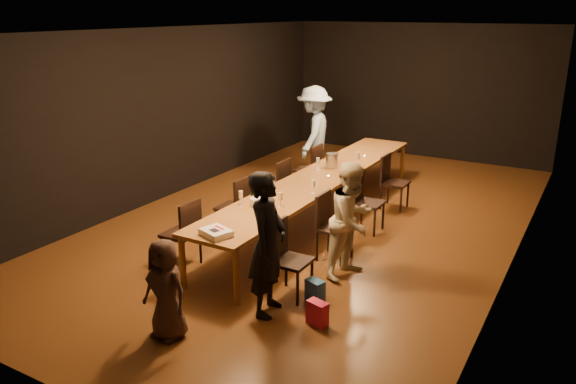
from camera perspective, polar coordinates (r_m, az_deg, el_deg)
The scene contains 30 objects.
ground at distance 9.18m, azimuth 3.14°, elevation -2.92°, with size 10.00×10.00×0.00m, color #4A2A12.
room_shell at distance 8.66m, azimuth 3.38°, elevation 10.01°, with size 6.04×10.04×3.02m.
table at distance 8.96m, azimuth 3.22°, elevation 1.27°, with size 0.90×6.00×0.75m.
chair_right_0 at distance 6.68m, azimuth 0.38°, elevation -6.94°, with size 0.42×0.42×0.93m, color black, non-canonical shape.
chair_right_1 at distance 7.66m, azimuth 4.81°, elevation -3.61°, with size 0.42×0.42×0.93m, color black, non-canonical shape.
chair_right_2 at distance 8.70m, azimuth 8.19°, elevation -1.04°, with size 0.42×0.42×0.93m, color black, non-canonical shape.
chair_right_3 at distance 9.77m, azimuth 10.83°, elevation 0.97°, with size 0.42×0.42×0.93m, color black, non-canonical shape.
chair_left_0 at distance 7.59m, azimuth -10.89°, elevation -4.10°, with size 0.42×0.42×0.93m, color black, non-canonical shape.
chair_left_1 at distance 8.47m, azimuth -5.64°, elevation -1.48°, with size 0.42×0.42×0.93m, color black, non-canonical shape.
chair_left_2 at distance 9.42m, azimuth -1.43°, elevation 0.64°, with size 0.42×0.42×0.93m, color black, non-canonical shape.
chair_left_3 at distance 10.42m, azimuth 2.00°, elevation 2.37°, with size 0.42×0.42×0.93m, color black, non-canonical shape.
woman_birthday at distance 6.20m, azimuth -2.10°, elevation -5.32°, with size 0.61×0.40×1.66m, color black.
woman_tan at distance 7.13m, azimuth 6.53°, elevation -2.86°, with size 0.74×0.57×1.51m, color beige.
man_blue at distance 11.14m, azimuth 2.65°, elevation 5.93°, with size 1.22×0.70×1.88m, color #92B7E1.
child at distance 6.00m, azimuth -12.35°, elevation -9.63°, with size 0.53×0.35×1.09m, color #422D25.
gift_bag_red at distance 6.26m, azimuth 3.00°, elevation -12.19°, with size 0.23×0.13×0.27m, color #DA2049.
gift_bag_blue at distance 6.72m, azimuth 2.77°, elevation -9.98°, with size 0.22×0.14×0.27m, color #2660A8.
birthday_cake at distance 6.66m, azimuth -7.31°, elevation -4.12°, with size 0.41×0.37×0.08m.
plate_stack at distance 7.58m, azimuth -3.12°, elevation -1.04°, with size 0.21×0.21×0.12m, color white.
champagne_bottle at distance 7.90m, azimuth -3.53°, elevation 0.64°, with size 0.08×0.08×0.35m, color black, non-canonical shape.
ice_bucket at distance 9.48m, azimuth 4.50°, elevation 3.24°, with size 0.21×0.21×0.23m, color silver.
wineglass_0 at distance 7.62m, azimuth -4.81°, elevation -0.63°, with size 0.06×0.06×0.21m, color beige, non-canonical shape.
wineglass_1 at distance 7.53m, azimuth -0.78°, elevation -0.79°, with size 0.06×0.06×0.21m, color beige, non-canonical shape.
wineglass_2 at distance 7.96m, azimuth -1.57°, elevation 0.25°, with size 0.06×0.06×0.21m, color silver, non-canonical shape.
wineglass_3 at distance 8.09m, azimuth 2.57°, elevation 0.55°, with size 0.06×0.06×0.21m, color beige, non-canonical shape.
wineglass_4 at distance 9.30m, azimuth 3.07°, elevation 2.88°, with size 0.06×0.06×0.21m, color silver, non-canonical shape.
wineglass_5 at distance 9.73m, azimuth 7.10°, elevation 3.46°, with size 0.06×0.06×0.21m, color silver, non-canonical shape.
tealight_near at distance 7.33m, azimuth -2.27°, elevation -2.07°, with size 0.05×0.05×0.03m, color #B2B7B2.
tealight_mid at distance 8.88m, azimuth 4.12°, elevation 1.54°, with size 0.05×0.05×0.03m, color #B2B7B2.
tealight_far at distance 10.19m, azimuth 7.77°, elevation 3.59°, with size 0.05×0.05×0.03m, color #B2B7B2.
Camera 1 is at (3.83, -7.67, 3.30)m, focal length 35.00 mm.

